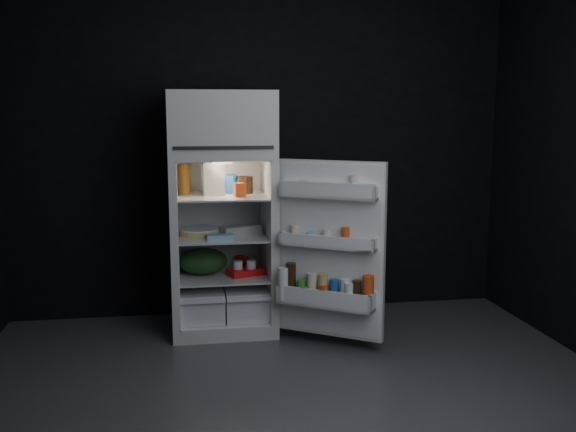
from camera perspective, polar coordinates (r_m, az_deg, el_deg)
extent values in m
cube|color=#4B4B50|center=(3.85, 0.86, -15.78)|extent=(4.00, 3.40, 0.00)
cube|color=black|center=(5.18, -2.46, 6.10)|extent=(4.00, 0.00, 2.70)
cube|color=black|center=(1.87, 10.27, 0.60)|extent=(4.00, 0.00, 2.70)
cube|color=silver|center=(5.00, -5.73, -9.25)|extent=(0.76, 0.70, 0.10)
cube|color=silver|center=(4.83, -10.06, -2.03)|extent=(0.05, 0.70, 1.20)
cube|color=silver|center=(4.87, -1.68, -1.80)|extent=(0.05, 0.70, 1.20)
cube|color=white|center=(5.16, -6.08, -1.24)|extent=(0.66, 0.05, 1.20)
cube|color=silver|center=(4.76, -5.98, 5.55)|extent=(0.76, 0.70, 0.06)
cube|color=silver|center=(4.75, -6.02, 8.44)|extent=(0.76, 0.70, 0.42)
cube|color=black|center=(4.40, -5.71, 6.05)|extent=(0.68, 0.01, 0.02)
cube|color=white|center=(4.80, -9.72, -2.08)|extent=(0.01, 0.65, 1.20)
cube|color=white|center=(4.84, -1.98, -1.87)|extent=(0.01, 0.65, 1.20)
cube|color=white|center=(4.73, -5.95, 5.12)|extent=(0.66, 0.65, 0.01)
cube|color=white|center=(4.96, -5.72, -8.75)|extent=(0.66, 0.65, 0.01)
cube|color=white|center=(4.76, -5.90, 1.80)|extent=(0.65, 0.63, 0.01)
cube|color=white|center=(4.81, -5.84, -1.74)|extent=(0.65, 0.63, 0.01)
cube|color=white|center=(4.87, -5.78, -5.21)|extent=(0.65, 0.63, 0.01)
cube|color=white|center=(4.94, -7.68, -7.46)|extent=(0.32, 0.59, 0.22)
cube|color=white|center=(4.96, -3.84, -7.33)|extent=(0.32, 0.59, 0.22)
cube|color=white|center=(4.60, -7.58, -7.53)|extent=(0.32, 0.02, 0.03)
cube|color=white|center=(4.62, -3.46, -7.39)|extent=(0.32, 0.02, 0.03)
cube|color=#FFE5B2|center=(4.69, -5.91, 4.82)|extent=(0.14, 0.14, 0.02)
cube|color=silver|center=(4.41, 3.85, -2.97)|extent=(0.66, 0.46, 1.22)
cube|color=white|center=(4.39, 3.72, -3.04)|extent=(0.60, 0.41, 1.18)
cube|color=white|center=(4.29, 3.57, 1.70)|extent=(0.62, 0.45, 0.02)
cube|color=white|center=(4.25, 3.41, 2.15)|extent=(0.58, 0.39, 0.10)
cube|color=white|center=(4.18, 7.81, 1.96)|extent=(0.07, 0.09, 0.10)
cube|color=white|center=(4.41, -0.44, 2.42)|extent=(0.07, 0.09, 0.10)
cube|color=white|center=(4.34, 3.50, -2.70)|extent=(0.62, 0.46, 0.02)
cube|color=white|center=(4.29, 3.31, -2.36)|extent=(0.58, 0.39, 0.09)
cube|color=white|center=(4.23, 7.69, -2.61)|extent=(0.07, 0.09, 0.09)
cube|color=white|center=(4.46, -0.46, -1.92)|extent=(0.07, 0.09, 0.09)
cube|color=white|center=(4.42, 3.36, -7.90)|extent=(0.64, 0.49, 0.02)
cube|color=white|center=(4.35, 3.08, -7.43)|extent=(0.58, 0.39, 0.13)
cube|color=white|center=(4.30, 7.51, -7.69)|extent=(0.09, 0.13, 0.13)
cube|color=white|center=(4.53, -0.56, -6.75)|extent=(0.09, 0.13, 0.13)
cube|color=white|center=(4.27, 3.58, 2.92)|extent=(0.60, 0.44, 0.02)
cylinder|color=beige|center=(4.22, 5.87, 2.65)|extent=(0.08, 0.08, 0.14)
cylinder|color=#B5B5B9|center=(4.26, 4.08, 2.36)|extent=(0.08, 0.08, 0.08)
cylinder|color=#82B1C9|center=(4.34, 1.36, 2.56)|extent=(0.08, 0.08, 0.09)
cylinder|color=#D04918|center=(4.28, 5.14, -1.87)|extent=(0.07, 0.07, 0.13)
cylinder|color=silver|center=(4.32, 3.51, -1.90)|extent=(0.08, 0.08, 0.10)
cylinder|color=#82B1C9|center=(4.37, 2.04, -1.95)|extent=(0.08, 0.08, 0.08)
cylinder|color=beige|center=(4.41, 0.60, -1.57)|extent=(0.08, 0.08, 0.12)
cylinder|color=#D04918|center=(4.29, 7.14, -6.76)|extent=(0.11, 0.11, 0.23)
cylinder|color=black|center=(4.32, 6.11, -6.91)|extent=(0.08, 0.08, 0.19)
cylinder|color=white|center=(4.34, 5.10, -6.80)|extent=(0.09, 0.09, 0.19)
cylinder|color=#1D509D|center=(4.37, 4.11, -6.76)|extent=(0.09, 0.09, 0.18)
cylinder|color=tan|center=(4.39, 3.13, -6.46)|extent=(0.09, 0.09, 0.21)
cylinder|color=beige|center=(4.42, 2.15, -6.38)|extent=(0.09, 0.09, 0.20)
cylinder|color=#338C33|center=(4.46, 1.19, -6.62)|extent=(0.09, 0.09, 0.14)
cylinder|color=black|center=(4.48, 0.25, -5.81)|extent=(0.10, 0.10, 0.26)
cylinder|color=white|center=(4.30, 5.43, -7.09)|extent=(0.08, 0.08, 0.17)
cylinder|color=#D04918|center=(4.36, 3.18, -7.05)|extent=(0.08, 0.08, 0.14)
cylinder|color=#338C33|center=(4.42, 1.47, -7.03)|extent=(0.08, 0.08, 0.11)
cylinder|color=white|center=(4.46, -0.43, -6.05)|extent=(0.10, 0.10, 0.23)
cylinder|color=white|center=(4.45, 0.25, -4.40)|extent=(0.05, 0.05, 0.02)
cube|color=white|center=(4.75, -6.68, 3.30)|extent=(0.16, 0.16, 0.24)
cylinder|color=#1D509D|center=(4.84, -5.10, 2.84)|extent=(0.12, 0.12, 0.14)
cylinder|color=black|center=(4.82, -3.78, 2.77)|extent=(0.13, 0.13, 0.13)
cylinder|color=orange|center=(4.86, -9.25, 3.25)|extent=(0.09, 0.09, 0.22)
cube|color=#D04918|center=(4.63, -4.31, 2.32)|extent=(0.09, 0.08, 0.10)
cube|color=gray|center=(4.78, -4.25, -1.28)|extent=(0.33, 0.23, 0.07)
cylinder|color=tan|center=(4.83, -7.82, -1.41)|extent=(0.37, 0.37, 0.04)
cube|color=#82B1C9|center=(4.61, -6.03, -1.89)|extent=(0.19, 0.10, 0.04)
cube|color=beige|center=(4.97, -3.52, -1.00)|extent=(0.14, 0.13, 0.05)
ellipsoid|color=#193815|center=(4.87, -7.54, -4.00)|extent=(0.41, 0.37, 0.20)
cube|color=red|center=(4.82, -3.76, -4.97)|extent=(0.30, 0.23, 0.05)
cylinder|color=red|center=(5.07, -4.27, -4.03)|extent=(0.08, 0.08, 0.09)
cylinder|color=#B5B5B9|center=(5.04, -3.18, -4.11)|extent=(0.08, 0.08, 0.09)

